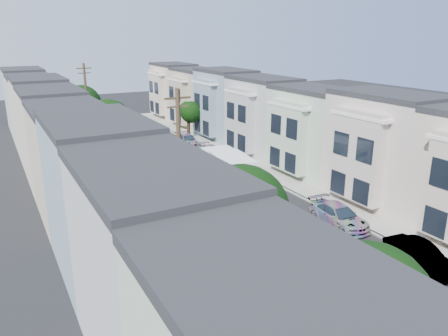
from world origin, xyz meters
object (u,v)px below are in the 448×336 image
tree_a (366,308)px  parked_right_a (420,256)px  tree_d (108,125)px  tree_c (159,167)px  parked_left_c (217,247)px  tree_e (81,105)px  lead_sedan (193,158)px  tree_b (239,214)px  parked_right_b (339,216)px  fedex_truck (228,169)px  parked_left_d (144,183)px  tree_far_r (190,113)px  utility_pole_far (88,109)px  parked_left_b (282,304)px  utility_pole_near (180,171)px  parked_right_c (213,153)px

tree_a → parked_right_a: 13.40m
tree_a → tree_d: bearing=90.0°
tree_c → parked_left_c: bearing=-76.2°
tree_e → lead_sedan: tree_e is taller
tree_b → parked_right_b: size_ratio=1.49×
fedex_truck → parked_right_a: bearing=-71.7°
parked_right_b → parked_left_c: bearing=-177.5°
tree_b → parked_left_d: 19.24m
tree_far_r → parked_right_a: tree_far_r is taller
utility_pole_far → fedex_truck: 19.70m
tree_far_r → lead_sedan: bearing=-113.4°
utility_pole_far → tree_far_r: bearing=7.3°
lead_sedan → parked_left_b: (-7.14, -25.81, 0.04)m
parked_left_d → parked_right_a: 22.73m
tree_b → tree_c: bearing=90.0°
tree_c → parked_right_b: (11.20, -5.78, -3.73)m
fedex_truck → tree_a: bearing=-101.2°
tree_far_r → parked_left_d: (-11.79, -16.13, -2.81)m
utility_pole_near → parked_right_c: bearing=57.5°
utility_pole_far → tree_d: bearing=-90.0°
parked_left_b → parked_left_c: parked_left_b is taller
tree_b → utility_pole_near: utility_pole_near is taller
parked_right_c → parked_right_a: bearing=-93.9°
utility_pole_far → lead_sedan: utility_pole_far is taller
parked_right_a → parked_right_b: (0.00, 6.76, -0.01)m
parked_left_d → parked_right_c: (9.80, 5.99, 0.08)m
fedex_truck → utility_pole_far: bearing=121.6°
tree_d → tree_b: bearing=-90.0°
parked_left_c → parked_left_d: 13.68m
utility_pole_far → parked_left_b: size_ratio=2.44×
utility_pole_near → fedex_truck: 11.92m
tree_e → fedex_truck: (7.93, -21.46, -3.24)m
parked_right_b → tree_far_r: bearing=89.1°
utility_pole_far → parked_right_c: 14.72m
utility_pole_far → parked_left_c: (1.40, -28.12, -4.51)m
tree_d → parked_left_c: tree_d is taller
parked_left_b → parked_right_a: size_ratio=0.90×
tree_d → parked_right_a: bearing=-66.8°
parked_left_c → parked_right_a: size_ratio=1.01×
tree_a → tree_far_r: tree_a is taller
fedex_truck → parked_right_b: (3.27, -10.45, -1.10)m
fedex_truck → lead_sedan: (0.62, 8.68, -1.20)m
lead_sedan → utility_pole_near: bearing=-115.7°
tree_b → parked_right_a: 12.12m
tree_d → fedex_truck: size_ratio=1.07×
lead_sedan → parked_right_b: 19.31m
utility_pole_near → parked_right_c: size_ratio=2.13×
fedex_truck → parked_left_d: (-6.53, 3.30, -1.23)m
tree_c → parked_right_b: 13.14m
fedex_truck → parked_left_b: fedex_truck is taller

